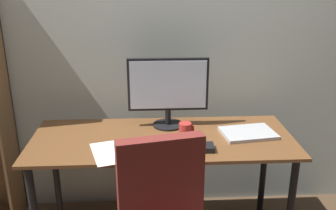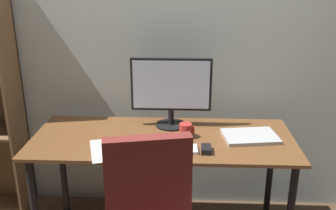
{
  "view_description": "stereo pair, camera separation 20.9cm",
  "coord_description": "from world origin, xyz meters",
  "px_view_note": "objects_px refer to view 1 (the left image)",
  "views": [
    {
      "loc": [
        -0.08,
        -2.1,
        1.7
      ],
      "look_at": [
        0.03,
        -0.01,
        0.95
      ],
      "focal_mm": 40.33,
      "sensor_mm": 36.0,
      "label": 1
    },
    {
      "loc": [
        0.13,
        -2.1,
        1.7
      ],
      "look_at": [
        0.03,
        -0.01,
        0.95
      ],
      "focal_mm": 40.33,
      "sensor_mm": 36.0,
      "label": 2
    }
  ],
  "objects_px": {
    "coffee_mug": "(185,130)",
    "laptop": "(248,133)",
    "desk": "(163,150)",
    "keyboard": "(175,149)",
    "monitor": "(168,88)",
    "mouse": "(209,147)"
  },
  "relations": [
    {
      "from": "keyboard",
      "to": "mouse",
      "type": "xyz_separation_m",
      "value": [
        0.19,
        -0.0,
        0.01
      ]
    },
    {
      "from": "desk",
      "to": "monitor",
      "type": "bearing_deg",
      "value": 76.5
    },
    {
      "from": "monitor",
      "to": "keyboard",
      "type": "height_order",
      "value": "monitor"
    },
    {
      "from": "mouse",
      "to": "monitor",
      "type": "bearing_deg",
      "value": 121.91
    },
    {
      "from": "coffee_mug",
      "to": "mouse",
      "type": "bearing_deg",
      "value": -59.3
    },
    {
      "from": "keyboard",
      "to": "mouse",
      "type": "height_order",
      "value": "mouse"
    },
    {
      "from": "monitor",
      "to": "laptop",
      "type": "relative_size",
      "value": 1.6
    },
    {
      "from": "mouse",
      "to": "coffee_mug",
      "type": "bearing_deg",
      "value": 122.83
    },
    {
      "from": "desk",
      "to": "keyboard",
      "type": "height_order",
      "value": "keyboard"
    },
    {
      "from": "monitor",
      "to": "coffee_mug",
      "type": "xyz_separation_m",
      "value": [
        0.1,
        -0.18,
        -0.21
      ]
    },
    {
      "from": "keyboard",
      "to": "laptop",
      "type": "distance_m",
      "value": 0.51
    },
    {
      "from": "desk",
      "to": "laptop",
      "type": "distance_m",
      "value": 0.54
    },
    {
      "from": "desk",
      "to": "coffee_mug",
      "type": "relative_size",
      "value": 17.05
    },
    {
      "from": "mouse",
      "to": "laptop",
      "type": "bearing_deg",
      "value": 37.58
    },
    {
      "from": "laptop",
      "to": "desk",
      "type": "bearing_deg",
      "value": 172.92
    },
    {
      "from": "mouse",
      "to": "laptop",
      "type": "height_order",
      "value": "mouse"
    },
    {
      "from": "monitor",
      "to": "mouse",
      "type": "distance_m",
      "value": 0.49
    },
    {
      "from": "desk",
      "to": "keyboard",
      "type": "relative_size",
      "value": 5.51
    },
    {
      "from": "desk",
      "to": "mouse",
      "type": "xyz_separation_m",
      "value": [
        0.26,
        -0.19,
        0.1
      ]
    },
    {
      "from": "desk",
      "to": "monitor",
      "type": "xyz_separation_m",
      "value": [
        0.04,
        0.18,
        0.35
      ]
    },
    {
      "from": "desk",
      "to": "laptop",
      "type": "bearing_deg",
      "value": 1.15
    },
    {
      "from": "coffee_mug",
      "to": "laptop",
      "type": "xyz_separation_m",
      "value": [
        0.39,
        0.0,
        -0.03
      ]
    }
  ]
}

